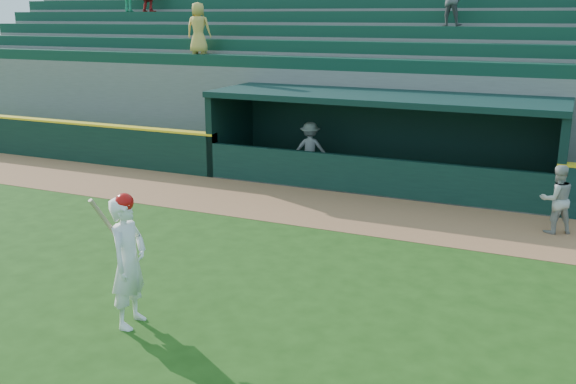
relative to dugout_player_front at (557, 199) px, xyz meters
name	(u,v)px	position (x,y,z in m)	size (l,w,h in m)	color
ground	(250,288)	(-4.59, -5.25, -0.74)	(120.00, 120.00, 0.00)	#1D4110
warning_track	(345,211)	(-4.59, -0.35, -0.74)	(40.00, 3.00, 0.01)	#955F3B
field_wall_left	(14,136)	(-16.84, 1.30, -0.14)	(15.50, 0.30, 1.20)	black
wall_stripe_left	(12,117)	(-16.84, 1.30, 0.49)	(15.50, 0.32, 0.06)	yellow
dugout_player_front	(557,199)	(0.00, 0.00, 0.00)	(0.72, 0.56, 1.48)	#AAA9A4
dugout_player_inside	(310,149)	(-6.71, 2.63, 0.03)	(1.00, 0.57, 1.55)	#A7A7A2
dugout	(383,133)	(-4.59, 2.75, 0.62)	(9.40, 2.80, 2.46)	slate
stands	(423,80)	(-4.58, 7.32, 1.65)	(34.50, 6.26, 6.69)	slate
batter_at_plate	(128,261)	(-5.59, -7.13, 0.28)	(0.55, 0.87, 2.06)	white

